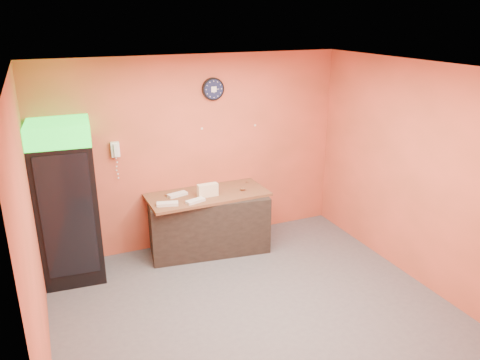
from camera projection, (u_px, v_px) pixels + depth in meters
floor at (253, 308)px, 5.58m from camera, size 4.50×4.50×0.00m
back_wall at (196, 153)px, 6.84m from camera, size 4.50×0.02×2.80m
left_wall at (31, 236)px, 4.26m from camera, size 0.02×4.00×2.80m
right_wall at (414, 173)px, 5.95m from camera, size 0.02×4.00×2.80m
ceiling at (255, 69)px, 4.64m from camera, size 4.50×4.00×0.02m
beverage_cooler at (68, 205)px, 5.93m from camera, size 0.79×0.80×2.10m
prep_counter at (208, 223)px, 6.85m from camera, size 1.78×0.98×0.84m
wall_clock at (213, 89)px, 6.61m from camera, size 0.32×0.06×0.32m
wall_phone at (115, 150)px, 6.29m from camera, size 0.11×0.10×0.21m
butcher_paper at (208, 195)px, 6.70m from camera, size 1.73×0.79×0.04m
sub_roll_stack at (208, 190)px, 6.57m from camera, size 0.29×0.10×0.18m
wrapped_sandwich_left at (167, 204)px, 6.28m from camera, size 0.31×0.18×0.04m
wrapped_sandwich_mid at (195, 201)px, 6.38m from camera, size 0.29×0.18×0.04m
wrapped_sandwich_right at (177, 195)px, 6.61m from camera, size 0.30×0.18×0.04m
kitchen_tool at (212, 191)px, 6.71m from camera, size 0.05×0.05×0.05m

